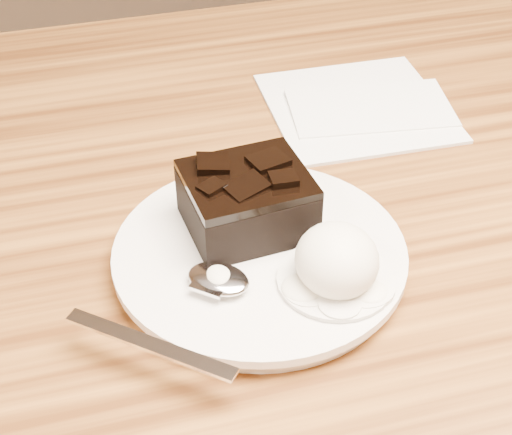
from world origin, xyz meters
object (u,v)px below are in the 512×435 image
object	(u,v)px
spoon	(219,281)
ice_cream_scoop	(337,260)
brownie	(247,205)
plate	(260,258)
napkin	(357,106)

from	to	relation	value
spoon	ice_cream_scoop	bearing A→B (deg)	-61.47
ice_cream_scoop	spoon	xyz separation A→B (m)	(-0.08, 0.02, -0.02)
brownie	ice_cream_scoop	xyz separation A→B (m)	(0.04, -0.08, -0.00)
plate	brownie	world-z (taller)	brownie
plate	napkin	xyz separation A→B (m)	(0.15, 0.19, -0.01)
plate	spoon	size ratio (longest dim) A/B	1.21
spoon	napkin	bearing A→B (deg)	0.29
plate	ice_cream_scoop	world-z (taller)	ice_cream_scoop
ice_cream_scoop	napkin	xyz separation A→B (m)	(0.11, 0.24, -0.03)
brownie	spoon	world-z (taller)	brownie
brownie	napkin	bearing A→B (deg)	46.82
ice_cream_scoop	spoon	bearing A→B (deg)	167.71
ice_cream_scoop	spoon	world-z (taller)	ice_cream_scoop
ice_cream_scoop	brownie	bearing A→B (deg)	119.87
brownie	napkin	xyz separation A→B (m)	(0.15, 0.16, -0.04)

